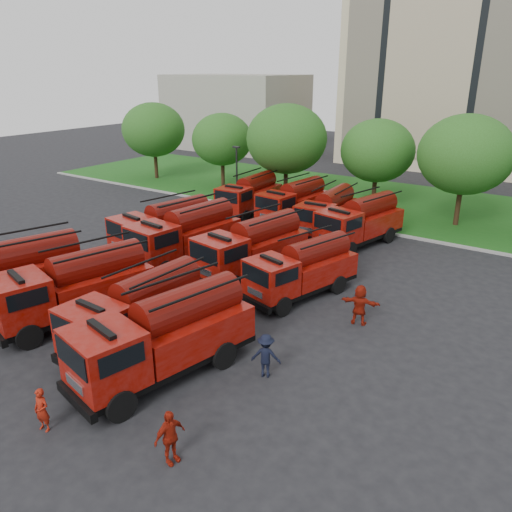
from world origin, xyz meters
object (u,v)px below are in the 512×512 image
at_px(fire_truck_11, 360,221).
at_px(firefighter_3, 266,375).
at_px(firefighter_2, 172,461).
at_px(firefighter_4, 146,292).
at_px(fire_truck_5, 186,235).
at_px(fire_truck_0, 8,275).
at_px(fire_truck_1, 75,287).
at_px(fire_truck_7, 302,269).
at_px(firefighter_5, 358,323).
at_px(fire_truck_4, 165,227).
at_px(fire_truck_2, 139,311).
at_px(fire_truck_9, 294,202).
at_px(firefighter_0, 45,429).
at_px(fire_truck_8, 250,195).
at_px(fire_truck_10, 328,212).
at_px(fire_truck_6, 252,247).
at_px(fire_truck_3, 165,335).

height_order(fire_truck_11, firefighter_3, fire_truck_11).
relative_size(firefighter_2, firefighter_4, 1.00).
bearing_deg(fire_truck_11, fire_truck_5, -117.46).
distance_m(fire_truck_0, fire_truck_1, 3.83).
relative_size(fire_truck_7, firefighter_5, 3.53).
height_order(fire_truck_5, firefighter_5, fire_truck_5).
bearing_deg(firefighter_3, fire_truck_4, -54.29).
xyz_separation_m(fire_truck_2, fire_truck_9, (-3.69, 18.92, 0.01)).
bearing_deg(fire_truck_2, fire_truck_1, -176.18).
height_order(fire_truck_4, firefighter_4, fire_truck_4).
xyz_separation_m(fire_truck_5, fire_truck_7, (8.05, -0.29, -0.22)).
bearing_deg(firefighter_0, fire_truck_8, 100.63).
xyz_separation_m(fire_truck_1, firefighter_3, (9.60, 1.11, -1.63)).
bearing_deg(firefighter_4, fire_truck_11, -84.49).
bearing_deg(fire_truck_8, fire_truck_0, -92.75).
xyz_separation_m(fire_truck_9, firefighter_0, (5.10, -24.47, -1.54)).
relative_size(firefighter_0, firefighter_2, 0.85).
distance_m(fire_truck_0, firefighter_5, 16.64).
relative_size(fire_truck_8, fire_truck_10, 0.99).
distance_m(fire_truck_1, fire_truck_9, 19.04).
bearing_deg(fire_truck_6, fire_truck_10, 99.25).
bearing_deg(fire_truck_4, fire_truck_0, -83.12).
distance_m(fire_truck_1, fire_truck_10, 18.33).
distance_m(fire_truck_7, fire_truck_11, 8.99).
bearing_deg(firefighter_2, fire_truck_7, 22.67).
height_order(fire_truck_6, firefighter_0, fire_truck_6).
height_order(fire_truck_0, fire_truck_10, fire_truck_0).
relative_size(fire_truck_7, fire_truck_10, 0.98).
relative_size(firefighter_0, firefighter_3, 0.87).
distance_m(fire_truck_5, fire_truck_8, 10.98).
bearing_deg(firefighter_2, firefighter_0, 117.51).
height_order(fire_truck_9, firefighter_0, fire_truck_9).
bearing_deg(fire_truck_0, fire_truck_9, 95.96).
height_order(fire_truck_3, fire_truck_5, fire_truck_5).
distance_m(fire_truck_7, firefighter_4, 8.19).
bearing_deg(fire_truck_8, fire_truck_11, -13.66).
relative_size(fire_truck_2, fire_truck_6, 0.91).
bearing_deg(fire_truck_5, fire_truck_1, -77.51).
bearing_deg(firefighter_0, firefighter_2, 6.72).
relative_size(fire_truck_3, fire_truck_5, 1.01).
height_order(fire_truck_4, fire_truck_10, fire_truck_4).
bearing_deg(firefighter_4, fire_truck_3, 172.42).
distance_m(fire_truck_11, firefighter_4, 14.61).
distance_m(firefighter_0, firefighter_2, 4.52).
bearing_deg(fire_truck_5, fire_truck_11, 56.61).
bearing_deg(fire_truck_5, fire_truck_8, 111.65).
distance_m(fire_truck_11, firefighter_0, 22.54).
bearing_deg(fire_truck_5, fire_truck_0, -100.08).
distance_m(fire_truck_6, firefighter_0, 14.50).
height_order(fire_truck_7, fire_truck_8, fire_truck_8).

